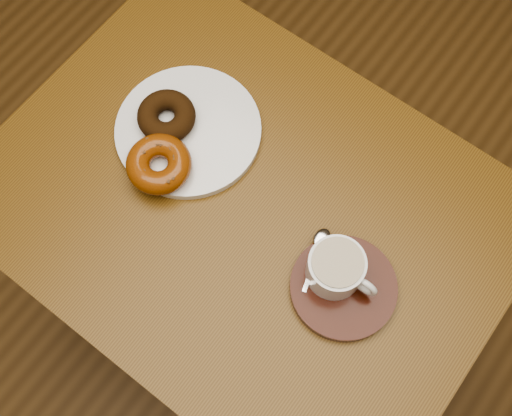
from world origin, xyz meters
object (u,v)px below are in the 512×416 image
Objects in this scene: cafe_table at (247,231)px; donut_plate at (188,130)px; saucer at (343,288)px; coffee_cup at (337,268)px.

donut_plate is at bearing 163.31° from cafe_table.
saucer is at bearing -10.66° from donut_plate.
cafe_table is at bearing 173.59° from coffee_cup.
donut_plate reaches higher than cafe_table.
coffee_cup is at bearing -10.14° from donut_plate.
cafe_table is at bearing -16.73° from donut_plate.
coffee_cup is (-0.02, 0.01, 0.04)m from saucer.
donut_plate is (-0.15, 0.05, 0.13)m from cafe_table.
saucer reaches higher than donut_plate.
coffee_cup is (0.17, -0.01, 0.17)m from cafe_table.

